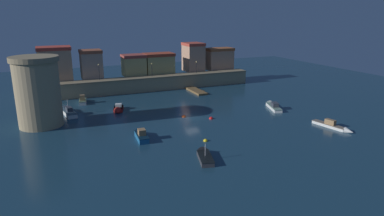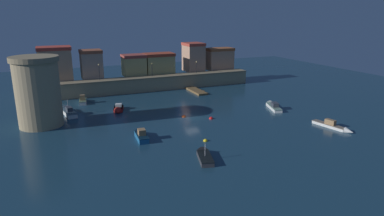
% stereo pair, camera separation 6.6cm
% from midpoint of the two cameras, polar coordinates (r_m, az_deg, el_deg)
% --- Properties ---
extents(ground_plane, '(135.67, 135.67, 0.00)m').
position_cam_midpoint_polar(ground_plane, '(60.29, 0.01, -1.65)').
color(ground_plane, '#19384C').
extents(quay_wall, '(50.25, 3.61, 3.40)m').
position_cam_midpoint_polar(quay_wall, '(82.03, -6.75, 4.15)').
color(quay_wall, '#9E8966').
rests_on(quay_wall, ground).
extents(old_town_backdrop, '(48.13, 5.67, 7.66)m').
position_cam_midpoint_polar(old_town_backdrop, '(84.58, -8.96, 7.66)').
color(old_town_backdrop, tan).
rests_on(old_town_backdrop, ground).
extents(fortress_tower, '(7.46, 7.46, 11.42)m').
position_cam_midpoint_polar(fortress_tower, '(60.03, -24.48, 2.54)').
color(fortress_tower, '#9E8966').
rests_on(fortress_tower, ground).
extents(pier_dock, '(2.35, 8.13, 0.70)m').
position_cam_midpoint_polar(pier_dock, '(80.16, 0.68, 2.89)').
color(pier_dock, brown).
rests_on(pier_dock, ground).
extents(quay_lamp_0, '(0.32, 0.32, 3.66)m').
position_cam_midpoint_polar(quay_lamp_0, '(78.77, -15.37, 6.25)').
color(quay_lamp_0, black).
rests_on(quay_lamp_0, quay_wall).
extents(quay_lamp_1, '(0.32, 0.32, 3.18)m').
position_cam_midpoint_polar(quay_lamp_1, '(81.38, -6.78, 6.79)').
color(quay_lamp_1, black).
rests_on(quay_lamp_1, quay_wall).
extents(quay_lamp_2, '(0.32, 0.32, 2.94)m').
position_cam_midpoint_polar(quay_lamp_2, '(85.39, 0.73, 7.22)').
color(quay_lamp_2, black).
rests_on(quay_lamp_2, quay_wall).
extents(moored_boat_0, '(2.51, 7.21, 1.59)m').
position_cam_midpoint_polar(moored_boat_0, '(59.29, 22.71, -2.85)').
color(moored_boat_0, silver).
rests_on(moored_boat_0, ground).
extents(moored_boat_1, '(2.77, 7.45, 3.28)m').
position_cam_midpoint_polar(moored_boat_1, '(66.69, -20.16, -0.49)').
color(moored_boat_1, white).
rests_on(moored_boat_1, ground).
extents(moored_boat_2, '(3.70, 7.25, 1.78)m').
position_cam_midpoint_polar(moored_boat_2, '(68.35, 13.32, 0.39)').
color(moored_boat_2, white).
rests_on(moored_boat_2, ground).
extents(moored_boat_3, '(1.89, 4.74, 2.10)m').
position_cam_midpoint_polar(moored_boat_3, '(73.90, -17.89, 1.24)').
color(moored_boat_3, silver).
rests_on(moored_boat_3, ground).
extents(moored_boat_4, '(2.90, 5.56, 2.65)m').
position_cam_midpoint_polar(moored_boat_4, '(44.04, 1.98, -7.91)').
color(moored_boat_4, '#333338').
rests_on(moored_boat_4, ground).
extents(moored_boat_5, '(1.78, 5.39, 1.94)m').
position_cam_midpoint_polar(moored_boat_5, '(51.01, -8.61, -4.47)').
color(moored_boat_5, '#195689').
rests_on(moored_boat_5, ground).
extents(moored_boat_6, '(2.75, 4.70, 1.64)m').
position_cam_midpoint_polar(moored_boat_6, '(65.79, -12.30, -0.21)').
color(moored_boat_6, red).
rests_on(moored_boat_6, ground).
extents(mooring_buoy_0, '(0.65, 0.65, 0.65)m').
position_cam_midpoint_polar(mooring_buoy_0, '(49.62, 2.24, -5.56)').
color(mooring_buoy_0, yellow).
rests_on(mooring_buoy_0, ground).
extents(mooring_buoy_1, '(0.76, 0.76, 0.76)m').
position_cam_midpoint_polar(mooring_buoy_1, '(60.76, -1.42, -1.52)').
color(mooring_buoy_1, '#EA4C19').
rests_on(mooring_buoy_1, ground).
extents(mooring_buoy_2, '(0.74, 0.74, 0.74)m').
position_cam_midpoint_polar(mooring_buoy_2, '(59.82, 3.18, -1.82)').
color(mooring_buoy_2, red).
rests_on(mooring_buoy_2, ground).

